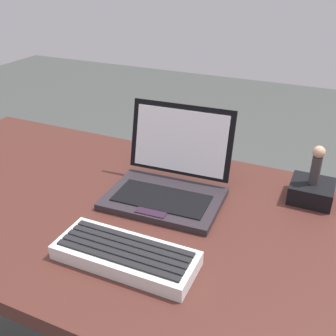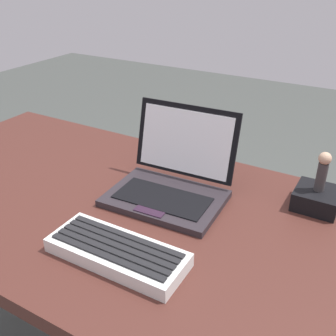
% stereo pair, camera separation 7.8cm
% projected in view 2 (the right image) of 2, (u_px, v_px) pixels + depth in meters
% --- Properties ---
extents(desk, '(1.66, 0.72, 0.75)m').
position_uv_depth(desk, '(159.00, 247.00, 1.00)').
color(desk, '#48231D').
rests_on(desk, ground).
extents(laptop_front, '(0.30, 0.26, 0.21)m').
position_uv_depth(laptop_front, '(171.00, 180.00, 1.01)').
color(laptop_front, '#292328').
rests_on(laptop_front, desk).
extents(external_keyboard, '(0.29, 0.12, 0.04)m').
position_uv_depth(external_keyboard, '(117.00, 252.00, 0.81)').
color(external_keyboard, silver).
rests_on(external_keyboard, desk).
extents(figurine_stand, '(0.11, 0.11, 0.05)m').
position_uv_depth(figurine_stand, '(317.00, 198.00, 0.97)').
color(figurine_stand, black).
rests_on(figurine_stand, desk).
extents(figurine, '(0.03, 0.03, 0.10)m').
position_uv_depth(figurine, '(323.00, 170.00, 0.94)').
color(figurine, '#363234').
rests_on(figurine, figurine_stand).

